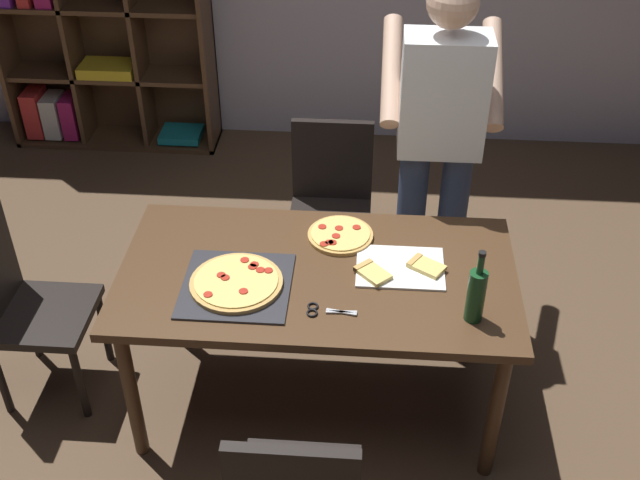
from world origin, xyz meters
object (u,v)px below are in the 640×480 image
at_px(chair_far_side, 331,197).
at_px(chair_left_end, 21,300).
at_px(kitchen_scissors, 323,310).
at_px(person_serving_pizza, 439,139).
at_px(dining_table, 317,286).
at_px(second_pizza_plain, 340,235).
at_px(pepperoni_pizza_on_tray, 236,283).
at_px(wine_bottle, 476,294).

relative_size(chair_far_side, chair_left_end, 1.00).
xyz_separation_m(chair_far_side, chair_left_end, (-1.30, -0.92, 0.00)).
bearing_deg(chair_left_end, kitchen_scissors, -10.32).
distance_m(chair_far_side, person_serving_pizza, 0.74).
bearing_deg(person_serving_pizza, kitchen_scissors, -116.15).
distance_m(dining_table, chair_left_end, 1.31).
bearing_deg(chair_far_side, second_pizza_plain, -83.19).
height_order(pepperoni_pizza_on_tray, second_pizza_plain, pepperoni_pizza_on_tray).
distance_m(person_serving_pizza, wine_bottle, 0.96).
relative_size(chair_far_side, wine_bottle, 2.85).
bearing_deg(chair_far_side, person_serving_pizza, -23.50).
height_order(chair_far_side, wine_bottle, wine_bottle).
height_order(person_serving_pizza, pepperoni_pizza_on_tray, person_serving_pizza).
bearing_deg(dining_table, pepperoni_pizza_on_tray, -159.22).
distance_m(chair_far_side, second_pizza_plain, 0.73).
bearing_deg(pepperoni_pizza_on_tray, second_pizza_plain, 42.62).
distance_m(chair_far_side, chair_left_end, 1.60).
distance_m(person_serving_pizza, kitchen_scissors, 1.08).
distance_m(chair_left_end, wine_bottle, 1.96).
xyz_separation_m(chair_far_side, person_serving_pizza, (0.51, -0.22, 0.49)).
bearing_deg(chair_far_side, pepperoni_pizza_on_tray, -106.78).
bearing_deg(second_pizza_plain, dining_table, -108.33).
relative_size(dining_table, person_serving_pizza, 0.93).
height_order(dining_table, pepperoni_pizza_on_tray, pepperoni_pizza_on_tray).
distance_m(dining_table, pepperoni_pizza_on_tray, 0.35).
distance_m(dining_table, second_pizza_plain, 0.27).
bearing_deg(dining_table, kitchen_scissors, -80.43).
relative_size(chair_left_end, kitchen_scissors, 4.63).
height_order(pepperoni_pizza_on_tray, wine_bottle, wine_bottle).
bearing_deg(second_pizza_plain, wine_bottle, -42.50).
bearing_deg(person_serving_pizza, wine_bottle, -83.71).
xyz_separation_m(wine_bottle, kitchen_scissors, (-0.57, -0.00, -0.11)).
bearing_deg(pepperoni_pizza_on_tray, chair_left_end, 173.11).
bearing_deg(second_pizza_plain, chair_left_end, -169.96).
distance_m(wine_bottle, kitchen_scissors, 0.58).
xyz_separation_m(pepperoni_pizza_on_tray, second_pizza_plain, (0.40, 0.36, -0.00)).
bearing_deg(person_serving_pizza, chair_left_end, -158.74).
bearing_deg(kitchen_scissors, dining_table, 99.57).
bearing_deg(kitchen_scissors, wine_bottle, 0.39).
bearing_deg(kitchen_scissors, second_pizza_plain, 85.34).
xyz_separation_m(pepperoni_pizza_on_tray, wine_bottle, (0.92, -0.12, 0.10)).
height_order(chair_left_end, wine_bottle, wine_bottle).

